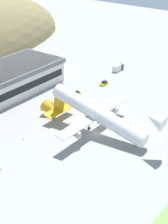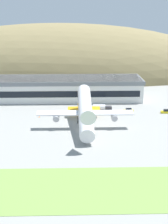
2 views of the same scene
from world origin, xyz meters
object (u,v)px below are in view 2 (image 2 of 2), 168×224
Objects in this scene: terminal_building at (56,87)px; traffic_cone_1 at (39,117)px; service_car_1 at (128,110)px; service_car_2 at (166,112)px; cargo_airplane at (85,111)px; box_truck at (102,108)px.

terminal_building reaches higher than traffic_cone_1.
service_car_2 reaches higher than service_car_1.
cargo_airplane is at bearing -149.48° from service_car_2.
service_car_2 is at bearing -30.10° from terminal_building.
box_truck reaches higher than service_car_1.
cargo_airplane is at bearing -41.09° from traffic_cone_1.
service_car_1 is (32.52, -24.99, -5.39)m from terminal_building.
terminal_building is 33.82m from traffic_cone_1.
terminal_building is 32.84m from box_truck.
traffic_cone_1 is (-38.15, -7.87, -0.32)m from service_car_1.
service_car_2 is 27.69m from box_truck.
terminal_building is 18.86× the size of service_car_1.
service_car_2 is at bearing 5.09° from traffic_cone_1.
traffic_cone_1 is at bearing -174.91° from service_car_2.
cargo_airplane is 41.70m from service_car_2.
terminal_building is at bearing 80.28° from traffic_cone_1.
terminal_building is 145.91× the size of traffic_cone_1.
cargo_airplane is at bearing -129.32° from service_car_1.
cargo_airplane reaches higher than service_car_2.
service_car_1 is 16.15m from service_car_2.
traffic_cone_1 is at bearing -163.42° from box_truck.
box_truck is (-11.66, 0.02, 0.92)m from service_car_1.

